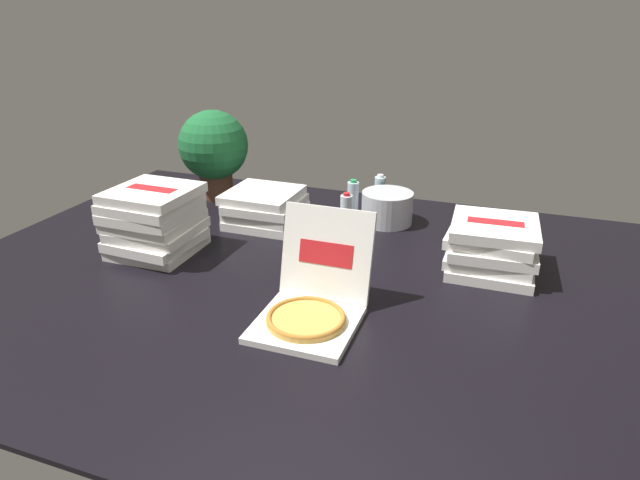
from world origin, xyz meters
TOP-DOWN VIEW (x-y plane):
  - ground_plane at (0.00, 0.00)m, footprint 3.20×2.40m
  - open_pizza_box at (0.17, -0.31)m, footprint 0.37×0.47m
  - pizza_stack_right_near at (-0.42, 0.52)m, footprint 0.39×0.38m
  - pizza_stack_right_far at (0.77, 0.35)m, footprint 0.39×0.40m
  - pizza_stack_left_near at (-0.75, 0.00)m, footprint 0.39×0.40m
  - ice_bucket at (0.20, 0.75)m, footprint 0.28×0.28m
  - water_bottle_0 at (0.03, 0.55)m, footprint 0.06×0.06m
  - water_bottle_1 at (-0.00, 0.78)m, footprint 0.06×0.06m
  - water_bottle_2 at (0.12, 0.93)m, footprint 0.06×0.06m
  - potted_plant at (-0.89, 0.82)m, footprint 0.41×0.41m

SIDE VIEW (x-z plane):
  - ground_plane at x=0.00m, z-range -0.02..0.00m
  - open_pizza_box at x=0.17m, z-range -0.11..0.27m
  - ice_bucket at x=0.20m, z-range 0.00..0.17m
  - pizza_stack_right_near at x=-0.42m, z-range 0.00..0.18m
  - water_bottle_0 at x=0.03m, z-range -0.01..0.21m
  - water_bottle_1 at x=0.00m, z-range -0.01..0.21m
  - water_bottle_2 at x=0.12m, z-range -0.01..0.21m
  - pizza_stack_right_far at x=0.77m, z-range 0.00..0.23m
  - pizza_stack_left_near at x=-0.75m, z-range 0.00..0.32m
  - potted_plant at x=-0.89m, z-range 0.04..0.57m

